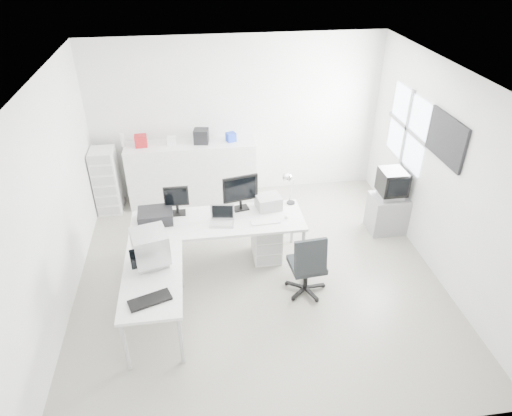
{
  "coord_description": "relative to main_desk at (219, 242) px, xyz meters",
  "views": [
    {
      "loc": [
        -0.74,
        -4.96,
        4.26
      ],
      "look_at": [
        0.0,
        0.2,
        1.0
      ],
      "focal_mm": 32.0,
      "sensor_mm": 36.0,
      "label": 1
    }
  ],
  "objects": [
    {
      "name": "sideboard",
      "position": [
        -0.32,
        1.88,
        0.17
      ],
      "size": [
        2.2,
        0.55,
        1.1
      ],
      "primitive_type": "cube",
      "color": "silver",
      "rests_on": "floor"
    },
    {
      "name": "clutter_bottle",
      "position": [
        -1.42,
        1.92,
        0.83
      ],
      "size": [
        0.07,
        0.07,
        0.22
      ],
      "primitive_type": "cylinder",
      "color": "silver",
      "rests_on": "sideboard"
    },
    {
      "name": "window",
      "position": [
        2.99,
        0.84,
        1.23
      ],
      "size": [
        0.02,
        1.2,
        1.1
      ],
      "primitive_type": null,
      "color": "white",
      "rests_on": "right_wall"
    },
    {
      "name": "white_mouse",
      "position": [
        0.95,
        -0.1,
        0.4
      ],
      "size": [
        0.06,
        0.06,
        0.06
      ],
      "primitive_type": "sphere",
      "color": "silver",
      "rests_on": "main_desk"
    },
    {
      "name": "crt_monitor",
      "position": [
        -0.85,
        -0.85,
        0.59
      ],
      "size": [
        0.45,
        0.45,
        0.42
      ],
      "primitive_type": null,
      "rotation": [
        0.0,
        0.0,
        0.25
      ],
      "color": "#B7B7BA",
      "rests_on": "side_desk"
    },
    {
      "name": "main_desk",
      "position": [
        0.0,
        0.0,
        0.0
      ],
      "size": [
        2.4,
        0.8,
        0.75
      ],
      "primitive_type": null,
      "color": "silver",
      "rests_on": "floor"
    },
    {
      "name": "crt_tv",
      "position": [
        2.73,
        0.48,
        0.47
      ],
      "size": [
        0.5,
        0.48,
        0.45
      ],
      "primitive_type": null,
      "color": "black",
      "rests_on": "tv_cabinet"
    },
    {
      "name": "back_wall",
      "position": [
        0.51,
        2.14,
        1.02
      ],
      "size": [
        5.0,
        0.02,
        2.8
      ],
      "primitive_type": "cube",
      "color": "white",
      "rests_on": "floor"
    },
    {
      "name": "filing_cabinet",
      "position": [
        -1.77,
        1.74,
        0.19
      ],
      "size": [
        0.39,
        0.47,
        1.13
      ],
      "primitive_type": "cube",
      "color": "silver",
      "rests_on": "floor"
    },
    {
      "name": "clutter_box_a",
      "position": [
        -1.12,
        1.88,
        0.82
      ],
      "size": [
        0.21,
        0.19,
        0.2
      ],
      "primitive_type": "cube",
      "rotation": [
        0.0,
        0.0,
        0.06
      ],
      "color": "#A5171C",
      "rests_on": "sideboard"
    },
    {
      "name": "black_keyboard",
      "position": [
        -0.85,
        -1.5,
        0.39
      ],
      "size": [
        0.5,
        0.33,
        0.03
      ],
      "primitive_type": "cube",
      "rotation": [
        0.0,
        0.0,
        0.35
      ],
      "color": "black",
      "rests_on": "side_desk"
    },
    {
      "name": "laptop",
      "position": [
        0.05,
        -0.1,
        0.48
      ],
      "size": [
        0.38,
        0.38,
        0.22
      ],
      "primitive_type": null,
      "rotation": [
        0.0,
        0.0,
        -0.16
      ],
      "color": "#B7B7BA",
      "rests_on": "main_desk"
    },
    {
      "name": "right_wall",
      "position": [
        3.01,
        -0.36,
        1.02
      ],
      "size": [
        0.02,
        5.0,
        2.8
      ],
      "primitive_type": "cube",
      "color": "white",
      "rests_on": "floor"
    },
    {
      "name": "inkjet_printer",
      "position": [
        -0.85,
        0.1,
        0.46
      ],
      "size": [
        0.48,
        0.38,
        0.17
      ],
      "primitive_type": "cube",
      "rotation": [
        0.0,
        0.0,
        0.04
      ],
      "color": "black",
      "rests_on": "main_desk"
    },
    {
      "name": "lcd_monitor_large",
      "position": [
        0.35,
        0.25,
        0.64
      ],
      "size": [
        0.55,
        0.31,
        0.53
      ],
      "primitive_type": null,
      "rotation": [
        0.0,
        0.0,
        0.21
      ],
      "color": "black",
      "rests_on": "main_desk"
    },
    {
      "name": "clutter_box_c",
      "position": [
        -0.12,
        1.88,
        0.84
      ],
      "size": [
        0.27,
        0.25,
        0.24
      ],
      "primitive_type": "cube",
      "rotation": [
        0.0,
        0.0,
        -0.15
      ],
      "color": "black",
      "rests_on": "sideboard"
    },
    {
      "name": "ceiling",
      "position": [
        0.51,
        -0.36,
        2.42
      ],
      "size": [
        5.0,
        5.0,
        0.01
      ],
      "primitive_type": "cube",
      "color": "white",
      "rests_on": "back_wall"
    },
    {
      "name": "floor",
      "position": [
        0.51,
        -0.36,
        -0.38
      ],
      "size": [
        5.0,
        5.0,
        0.01
      ],
      "primitive_type": "cube",
      "color": "#B8B6A5",
      "rests_on": "ground"
    },
    {
      "name": "white_keyboard",
      "position": [
        0.65,
        -0.15,
        0.38
      ],
      "size": [
        0.41,
        0.15,
        0.02
      ],
      "primitive_type": "cube",
      "rotation": [
        0.0,
        0.0,
        0.06
      ],
      "color": "silver",
      "rests_on": "main_desk"
    },
    {
      "name": "desk_lamp",
      "position": [
        1.1,
        0.3,
        0.64
      ],
      "size": [
        0.22,
        0.22,
        0.53
      ],
      "primitive_type": null,
      "rotation": [
        0.0,
        0.0,
        0.25
      ],
      "color": "silver",
      "rests_on": "main_desk"
    },
    {
      "name": "lcd_monitor_small",
      "position": [
        -0.55,
        0.25,
        0.59
      ],
      "size": [
        0.34,
        0.2,
        0.43
      ],
      "primitive_type": null,
      "rotation": [
        0.0,
        0.0,
        -0.0
      ],
      "color": "black",
      "rests_on": "main_desk"
    },
    {
      "name": "clutter_box_b",
      "position": [
        -0.62,
        1.88,
        0.79
      ],
      "size": [
        0.15,
        0.13,
        0.14
      ],
      "primitive_type": "cube",
      "rotation": [
        0.0,
        0.0,
        -0.07
      ],
      "color": "silver",
      "rests_on": "sideboard"
    },
    {
      "name": "clutter_box_d",
      "position": [
        0.38,
        1.88,
        0.8
      ],
      "size": [
        0.19,
        0.18,
        0.15
      ],
      "primitive_type": "cube",
      "rotation": [
        0.0,
        0.0,
        0.35
      ],
      "color": "#1B38BF",
      "rests_on": "sideboard"
    },
    {
      "name": "wall_picture",
      "position": [
        2.98,
        -0.26,
        1.52
      ],
      "size": [
        0.04,
        0.9,
        0.6
      ],
      "primitive_type": null,
      "color": "black",
      "rests_on": "right_wall"
    },
    {
      "name": "office_chair",
      "position": [
        1.1,
        -0.77,
        0.12
      ],
      "size": [
        0.62,
        0.62,
        0.99
      ],
      "primitive_type": null,
      "rotation": [
        0.0,
        0.0,
        0.08
      ],
      "color": "#242729",
      "rests_on": "floor"
    },
    {
      "name": "left_wall",
      "position": [
        -1.99,
        -0.36,
        1.02
      ],
      "size": [
        0.02,
        5.0,
        2.8
      ],
      "primitive_type": "cube",
      "color": "white",
      "rests_on": "floor"
    },
    {
      "name": "laser_printer",
      "position": [
        0.75,
        0.22,
        0.47
      ],
      "size": [
        0.38,
        0.34,
        0.2
      ],
      "primitive_type": "cube",
      "rotation": [
        0.0,
        0.0,
        0.16
      ],
      "color": "#A5A5A5",
      "rests_on": "main_desk"
    },
    {
      "name": "side_desk",
      "position": [
        -0.85,
        -1.1,
        0.0
      ],
      "size": [
        0.7,
        1.4,
        0.75
      ],
      "primitive_type": null,
      "color": "silver",
      "rests_on": "floor"
    },
    {
      "name": "tv_cabinet",
      "position": [
        2.73,
        0.48,
        -0.07
      ],
      "size": [
        0.57,
        0.46,
        0.62
      ],
      "primitive_type": "cube",
      "color": "gray",
      "rests_on": "floor"
    },
    {
      "name": "drawer_pedestal",
      "position": [
        0.7,
        0.05,
        -0.08
      ],
      "size": [
        0.4,
        0.5,
        0.6
      ],
      "primitive_type": "cube",
      "color": "silver",
      "rests_on": "floor"
    }
  ]
}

